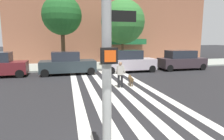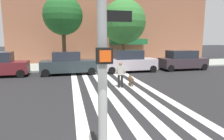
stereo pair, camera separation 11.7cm
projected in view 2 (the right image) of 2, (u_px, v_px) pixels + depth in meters
name	position (u px, v px, depth m)	size (l,w,h in m)	color
ground_plane	(90.00, 90.00, 11.63)	(160.00, 160.00, 0.00)	#232326
sidewalk_far	(80.00, 66.00, 21.61)	(80.00, 6.00, 0.15)	#97A097
crosswalk_stripes	(113.00, 89.00, 11.94)	(4.95, 14.15, 0.01)	silver
traffic_light_pole	(103.00, 11.00, 3.38)	(0.74, 0.46, 5.80)	gray
parked_car_behind_first	(68.00, 64.00, 16.85)	(4.78, 2.12, 1.99)	#293438
parked_car_third_in_line	(129.00, 62.00, 18.07)	(4.91, 1.98, 2.03)	#BCB0BB
parked_car_fourth_in_line	(183.00, 60.00, 19.29)	(4.67, 1.97, 1.95)	#392D34
street_tree_nearest	(63.00, 16.00, 18.93)	(3.89, 3.89, 7.18)	#4C3823
street_tree_middle	(124.00, 22.00, 20.44)	(4.68, 4.68, 7.07)	#4C3823
pedestrian_dog_walker	(120.00, 73.00, 12.11)	(0.71, 0.30, 1.64)	black
dog_on_leash	(131.00, 79.00, 12.75)	(0.37, 1.14, 0.65)	brown
pedestrian_bystander	(183.00, 57.00, 22.09)	(0.54, 0.58, 1.64)	#6B6051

